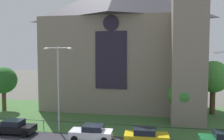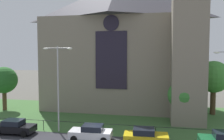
# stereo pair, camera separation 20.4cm
# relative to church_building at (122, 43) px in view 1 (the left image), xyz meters

# --- Properties ---
(ground) EXTENTS (160.00, 160.00, 0.00)m
(ground) POSITION_rel_church_building_xyz_m (0.21, -5.85, -10.27)
(ground) COLOR #56544C
(grass_verge) EXTENTS (120.00, 20.00, 0.01)m
(grass_verge) POSITION_rel_church_building_xyz_m (0.21, -7.85, -10.27)
(grass_verge) COLOR #3D6633
(grass_verge) RESTS_ON ground
(church_building) EXTENTS (23.20, 16.20, 26.00)m
(church_building) POSITION_rel_church_building_xyz_m (0.00, 0.00, 0.00)
(church_building) COLOR gray
(church_building) RESTS_ON ground
(iron_railing) EXTENTS (24.95, 0.07, 1.13)m
(iron_railing) POSITION_rel_church_building_xyz_m (-0.77, -13.35, -9.32)
(iron_railing) COLOR black
(iron_railing) RESTS_ON ground
(tree_left_far) EXTENTS (4.01, 4.01, 6.61)m
(tree_left_far) POSITION_rel_church_building_xyz_m (-17.35, -5.54, -5.73)
(tree_left_far) COLOR #4C3823
(tree_left_far) RESTS_ON ground
(tree_right_near) EXTENTS (3.69, 3.69, 5.36)m
(tree_right_near) POSITION_rel_church_building_xyz_m (8.65, -7.65, -6.77)
(tree_right_near) COLOR #4C3823
(tree_right_near) RESTS_ON ground
(tree_right_far) EXTENTS (4.47, 4.47, 7.60)m
(tree_right_far) POSITION_rel_church_building_xyz_m (13.31, -2.35, -4.99)
(tree_right_far) COLOR #4C3823
(tree_right_far) RESTS_ON ground
(streetlamp_near) EXTENTS (3.37, 0.26, 9.41)m
(streetlamp_near) POSITION_rel_church_building_xyz_m (-5.13, -13.45, -4.39)
(streetlamp_near) COLOR #B2B2B7
(streetlamp_near) RESTS_ON ground
(parked_car_black) EXTENTS (4.25, 2.12, 1.51)m
(parked_car_black) POSITION_rel_church_building_xyz_m (-9.47, -15.05, -9.53)
(parked_car_black) COLOR black
(parked_car_black) RESTS_ON ground
(parked_car_white) EXTENTS (4.27, 2.17, 1.51)m
(parked_car_white) POSITION_rel_church_building_xyz_m (-0.89, -15.27, -9.53)
(parked_car_white) COLOR silver
(parked_car_white) RESTS_ON ground
(parked_car_yellow) EXTENTS (4.27, 2.16, 1.51)m
(parked_car_yellow) POSITION_rel_church_building_xyz_m (4.50, -15.32, -9.53)
(parked_car_yellow) COLOR gold
(parked_car_yellow) RESTS_ON ground
(parked_car_green) EXTENTS (4.23, 2.08, 1.51)m
(parked_car_green) POSITION_rel_church_building_xyz_m (11.56, -15.03, -9.53)
(parked_car_green) COLOR #196033
(parked_car_green) RESTS_ON ground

